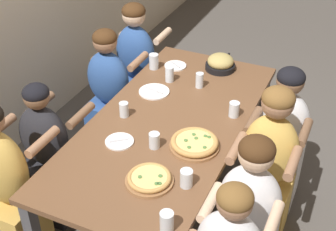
{
  "coord_description": "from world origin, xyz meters",
  "views": [
    {
      "loc": [
        -2.4,
        -1.09,
        2.6
      ],
      "look_at": [
        0.0,
        0.0,
        0.79
      ],
      "focal_mm": 50.0,
      "sensor_mm": 36.0,
      "label": 1
    }
  ],
  "objects_px": {
    "drinking_glass_a": "(154,141)",
    "diner_far_midleft": "(49,159)",
    "pizza_board_second": "(149,179)",
    "diner_far_left": "(8,192)",
    "drinking_glass_b": "(169,75)",
    "diner_near_center": "(267,171)",
    "diner_far_right": "(136,69)",
    "empty_plate_a": "(175,66)",
    "pizza_board_main": "(194,143)",
    "empty_plate_b": "(119,142)",
    "drinking_glass_e": "(186,179)",
    "drinking_glass_f": "(154,62)",
    "drinking_glass_d": "(234,110)",
    "drinking_glass_c": "(200,81)",
    "diner_far_midright": "(110,97)",
    "drinking_glass_h": "(124,110)",
    "drinking_glass_g": "(167,223)",
    "diner_near_midleft": "(247,221)",
    "skillet_bowl": "(220,63)",
    "diner_near_midright": "(280,143)",
    "empty_plate_c": "(154,92)"
  },
  "relations": [
    {
      "from": "drinking_glass_a",
      "to": "diner_far_midleft",
      "type": "distance_m",
      "value": 0.83
    },
    {
      "from": "pizza_board_second",
      "to": "diner_far_left",
      "type": "height_order",
      "value": "diner_far_left"
    },
    {
      "from": "drinking_glass_b",
      "to": "diner_near_center",
      "type": "relative_size",
      "value": 0.1
    },
    {
      "from": "diner_far_right",
      "to": "diner_far_left",
      "type": "relative_size",
      "value": 0.99
    },
    {
      "from": "diner_far_left",
      "to": "empty_plate_a",
      "type": "bearing_deg",
      "value": 74.39
    },
    {
      "from": "pizza_board_main",
      "to": "empty_plate_b",
      "type": "xyz_separation_m",
      "value": [
        -0.15,
        0.46,
        -0.02
      ]
    },
    {
      "from": "drinking_glass_e",
      "to": "drinking_glass_f",
      "type": "height_order",
      "value": "drinking_glass_f"
    },
    {
      "from": "empty_plate_b",
      "to": "drinking_glass_a",
      "type": "bearing_deg",
      "value": -77.54
    },
    {
      "from": "drinking_glass_d",
      "to": "drinking_glass_c",
      "type": "bearing_deg",
      "value": 53.44
    },
    {
      "from": "empty_plate_b",
      "to": "drinking_glass_b",
      "type": "height_order",
      "value": "drinking_glass_b"
    },
    {
      "from": "drinking_glass_a",
      "to": "diner_far_midright",
      "type": "distance_m",
      "value": 1.07
    },
    {
      "from": "empty_plate_a",
      "to": "diner_far_midright",
      "type": "relative_size",
      "value": 0.16
    },
    {
      "from": "diner_far_right",
      "to": "diner_far_midleft",
      "type": "relative_size",
      "value": 1.06
    },
    {
      "from": "drinking_glass_a",
      "to": "drinking_glass_c",
      "type": "bearing_deg",
      "value": 0.65
    },
    {
      "from": "pizza_board_second",
      "to": "drinking_glass_b",
      "type": "xyz_separation_m",
      "value": [
        1.11,
        0.37,
        0.03
      ]
    },
    {
      "from": "drinking_glass_b",
      "to": "drinking_glass_f",
      "type": "xyz_separation_m",
      "value": [
        0.14,
        0.2,
        0.0
      ]
    },
    {
      "from": "drinking_glass_b",
      "to": "drinking_glass_h",
      "type": "bearing_deg",
      "value": 171.18
    },
    {
      "from": "drinking_glass_e",
      "to": "drinking_glass_h",
      "type": "height_order",
      "value": "drinking_glass_e"
    },
    {
      "from": "drinking_glass_f",
      "to": "drinking_glass_g",
      "type": "height_order",
      "value": "drinking_glass_f"
    },
    {
      "from": "diner_near_midleft",
      "to": "pizza_board_second",
      "type": "bearing_deg",
      "value": 14.77
    },
    {
      "from": "drinking_glass_e",
      "to": "diner_far_midright",
      "type": "relative_size",
      "value": 0.1
    },
    {
      "from": "skillet_bowl",
      "to": "drinking_glass_e",
      "type": "relative_size",
      "value": 3.21
    },
    {
      "from": "pizza_board_main",
      "to": "skillet_bowl",
      "type": "bearing_deg",
      "value": 10.3
    },
    {
      "from": "diner_near_center",
      "to": "diner_far_midleft",
      "type": "bearing_deg",
      "value": 17.06
    },
    {
      "from": "drinking_glass_d",
      "to": "diner_far_right",
      "type": "relative_size",
      "value": 0.09
    },
    {
      "from": "skillet_bowl",
      "to": "drinking_glass_d",
      "type": "height_order",
      "value": "skillet_bowl"
    },
    {
      "from": "skillet_bowl",
      "to": "diner_far_right",
      "type": "height_order",
      "value": "diner_far_right"
    },
    {
      "from": "pizza_board_second",
      "to": "empty_plate_a",
      "type": "relative_size",
      "value": 1.57
    },
    {
      "from": "diner_far_left",
      "to": "drinking_glass_h",
      "type": "bearing_deg",
      "value": 62.4
    },
    {
      "from": "diner_far_midleft",
      "to": "diner_near_midleft",
      "type": "xyz_separation_m",
      "value": [
        -0.01,
        -1.44,
        0.03
      ]
    },
    {
      "from": "diner_near_midleft",
      "to": "diner_near_center",
      "type": "height_order",
      "value": "diner_near_center"
    },
    {
      "from": "diner_near_midright",
      "to": "diner_far_right",
      "type": "relative_size",
      "value": 0.96
    },
    {
      "from": "drinking_glass_f",
      "to": "diner_far_left",
      "type": "height_order",
      "value": "diner_far_left"
    },
    {
      "from": "drinking_glass_g",
      "to": "diner_near_midright",
      "type": "xyz_separation_m",
      "value": [
        1.27,
        -0.32,
        -0.28
      ]
    },
    {
      "from": "pizza_board_main",
      "to": "diner_near_midright",
      "type": "xyz_separation_m",
      "value": [
        0.57,
        -0.45,
        -0.26
      ]
    },
    {
      "from": "drinking_glass_b",
      "to": "diner_near_midleft",
      "type": "height_order",
      "value": "diner_near_midleft"
    },
    {
      "from": "skillet_bowl",
      "to": "drinking_glass_e",
      "type": "height_order",
      "value": "skillet_bowl"
    },
    {
      "from": "empty_plate_a",
      "to": "drinking_glass_d",
      "type": "xyz_separation_m",
      "value": [
        -0.5,
        -0.66,
        0.04
      ]
    },
    {
      "from": "empty_plate_b",
      "to": "drinking_glass_d",
      "type": "xyz_separation_m",
      "value": [
        0.6,
        -0.58,
        0.04
      ]
    },
    {
      "from": "diner_far_right",
      "to": "diner_near_center",
      "type": "xyz_separation_m",
      "value": [
        -0.89,
        -1.44,
        0.01
      ]
    },
    {
      "from": "diner_far_midright",
      "to": "drinking_glass_e",
      "type": "bearing_deg",
      "value": -41.3
    },
    {
      "from": "drinking_glass_e",
      "to": "diner_far_right",
      "type": "relative_size",
      "value": 0.09
    },
    {
      "from": "empty_plate_c",
      "to": "empty_plate_b",
      "type": "bearing_deg",
      "value": -174.32
    },
    {
      "from": "diner_near_midright",
      "to": "diner_near_center",
      "type": "xyz_separation_m",
      "value": [
        -0.39,
        0.0,
        0.04
      ]
    },
    {
      "from": "diner_far_midright",
      "to": "diner_near_center",
      "type": "distance_m",
      "value": 1.5
    },
    {
      "from": "diner_near_midright",
      "to": "diner_far_midleft",
      "type": "xyz_separation_m",
      "value": [
        -0.83,
        1.44,
        -0.02
      ]
    },
    {
      "from": "drinking_glass_d",
      "to": "drinking_glass_g",
      "type": "xyz_separation_m",
      "value": [
        -1.14,
        -0.01,
        0.0
      ]
    },
    {
      "from": "drinking_glass_a",
      "to": "diner_far_midleft",
      "type": "xyz_separation_m",
      "value": [
        -0.15,
        0.76,
        -0.29
      ]
    },
    {
      "from": "empty_plate_b",
      "to": "drinking_glass_c",
      "type": "relative_size",
      "value": 1.58
    },
    {
      "from": "drinking_glass_a",
      "to": "diner_near_midleft",
      "type": "distance_m",
      "value": 0.75
    }
  ]
}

